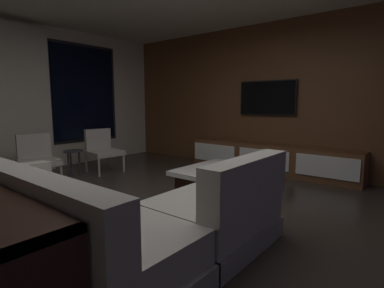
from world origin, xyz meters
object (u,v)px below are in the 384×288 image
Objects in this scene: accent_chair_near_window at (102,148)px; side_stool at (73,155)px; book_stack_on_coffee_table at (242,165)px; accent_chair_by_curtain at (37,157)px; sectional_couch at (104,221)px; media_console at (271,159)px; coffee_table at (226,182)px; mounted_tv at (267,98)px.

side_stool is at bearing 176.78° from accent_chair_near_window.
accent_chair_by_curtain reaches higher than book_stack_on_coffee_table.
sectional_couch reaches higher than media_console.
coffee_table is 0.32m from book_stack_on_coffee_table.
coffee_table is at bearing -177.17° from media_console.
accent_chair_by_curtain reaches higher than media_console.
accent_chair_near_window is (-0.20, 2.56, 0.25)m from coffee_table.
accent_chair_by_curtain is (-1.35, 2.59, 0.25)m from coffee_table.
accent_chair_near_window is at bearing 55.50° from sectional_couch.
sectional_couch is at bearing -103.97° from accent_chair_by_curtain.
media_console is (2.96, -2.51, -0.18)m from accent_chair_by_curtain.
accent_chair_by_curtain is (0.67, 2.67, 0.14)m from sectional_couch.
coffee_table is 1.62m from media_console.
media_console reaches higher than coffee_table.
sectional_couch is 5.43× the size of side_stool.
media_console is 2.85× the size of mounted_tv.
coffee_table is 2.70m from side_stool.
book_stack_on_coffee_table is (2.19, -0.05, 0.12)m from sectional_couch.
book_stack_on_coffee_table is at bearing -82.04° from accent_chair_near_window.
book_stack_on_coffee_table is 0.64× the size of side_stool.
side_stool is 3.58m from mounted_tv.
book_stack_on_coffee_table is 0.38× the size of accent_chair_by_curtain.
coffee_table is 0.37× the size of media_console.
side_stool is at bearing 108.88° from book_stack_on_coffee_table.
accent_chair_by_curtain is 0.60m from side_stool.
sectional_couch is at bearing -115.24° from side_stool.
side_stool is at bearing 133.37° from media_console.
accent_chair_near_window is at bearing -1.81° from accent_chair_by_curtain.
book_stack_on_coffee_table is 0.09× the size of media_console.
coffee_table is 2.93m from accent_chair_by_curtain.
book_stack_on_coffee_table is at bearing -60.80° from accent_chair_by_curtain.
media_console reaches higher than book_stack_on_coffee_table.
coffee_table is 1.07× the size of mounted_tv.
coffee_table is at bearing 2.26° from sectional_couch.
book_stack_on_coffee_table is (0.18, -0.13, 0.23)m from coffee_table.
coffee_table is at bearing -85.56° from accent_chair_near_window.
accent_chair_near_window is at bearing 131.22° from mounted_tv.
coffee_table is 2.16m from mounted_tv.
mounted_tv is at bearing 14.20° from book_stack_on_coffee_table.
mounted_tv reaches higher than side_stool.
book_stack_on_coffee_table and side_stool have the same top height.
accent_chair_by_curtain is at bearing 143.63° from mounted_tv.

